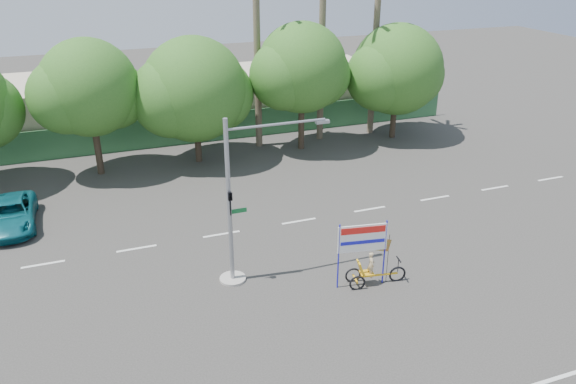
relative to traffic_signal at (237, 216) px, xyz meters
name	(u,v)px	position (x,y,z in m)	size (l,w,h in m)	color
ground	(326,323)	(2.20, -3.98, -2.92)	(120.00, 120.00, 0.00)	#33302D
fence	(202,128)	(2.20, 17.52, -1.92)	(38.00, 0.08, 2.00)	#336B3D
building_left	(46,111)	(-7.80, 22.02, -0.92)	(12.00, 8.00, 4.00)	beige
building_right	(288,92)	(10.20, 22.02, -1.12)	(14.00, 8.00, 3.60)	beige
tree_left	(88,91)	(-4.85, 14.02, 2.14)	(6.66, 5.60, 8.07)	#473828
tree_center	(194,92)	(1.14, 14.02, 1.55)	(7.62, 6.40, 7.85)	#473828
tree_right	(301,71)	(8.15, 14.02, 2.32)	(6.90, 5.80, 8.36)	#473828
tree_far_right	(396,72)	(15.15, 14.02, 1.73)	(7.38, 6.20, 7.94)	#473828
palm_short	(256,11)	(5.70, 15.52, 5.94)	(3.73, 3.79, 14.45)	#70604C
traffic_signal	(237,216)	(0.00, 0.00, 0.00)	(4.72, 1.10, 7.00)	gray
trike_billboard	(368,260)	(4.79, -2.20, -1.74)	(2.95, 0.92, 2.93)	black
pickup_truck	(11,214)	(-9.27, 8.33, -2.26)	(2.20, 4.76, 1.32)	#0E5C68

